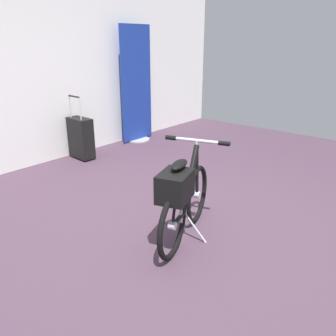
# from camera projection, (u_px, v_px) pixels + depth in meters

# --- Properties ---
(ground_plane) EXTENTS (7.62, 7.62, 0.00)m
(ground_plane) POSITION_uv_depth(u_px,v_px,m) (203.00, 246.00, 2.68)
(ground_plane) COLOR #473342
(back_wall) EXTENTS (7.62, 0.10, 2.70)m
(back_wall) POSITION_uv_depth(u_px,v_px,m) (3.00, 52.00, 3.85)
(back_wall) COLOR white
(back_wall) RESTS_ON ground_plane
(floor_banner_stand) EXTENTS (0.60, 0.36, 1.69)m
(floor_banner_stand) POSITION_uv_depth(u_px,v_px,m) (137.00, 91.00, 5.23)
(floor_banner_stand) COLOR #B7B7BC
(floor_banner_stand) RESTS_ON ground_plane
(folding_bike_foreground) EXTENTS (1.03, 0.54, 0.76)m
(folding_bike_foreground) POSITION_uv_depth(u_px,v_px,m) (183.00, 198.00, 2.61)
(folding_bike_foreground) COLOR black
(folding_bike_foreground) RESTS_ON ground_plane
(rolling_suitcase) EXTENTS (0.20, 0.37, 0.83)m
(rolling_suitcase) POSITION_uv_depth(u_px,v_px,m) (81.00, 138.00, 4.56)
(rolling_suitcase) COLOR black
(rolling_suitcase) RESTS_ON ground_plane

